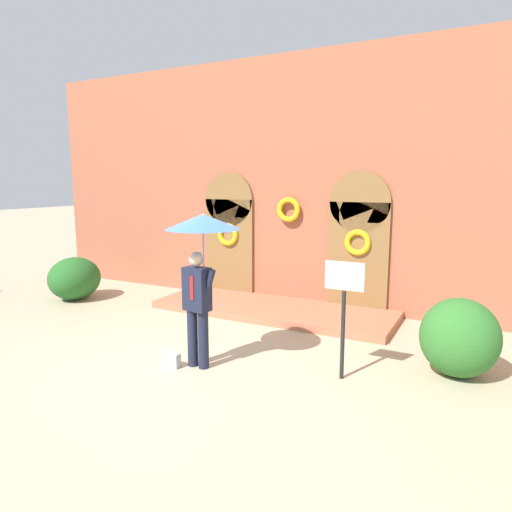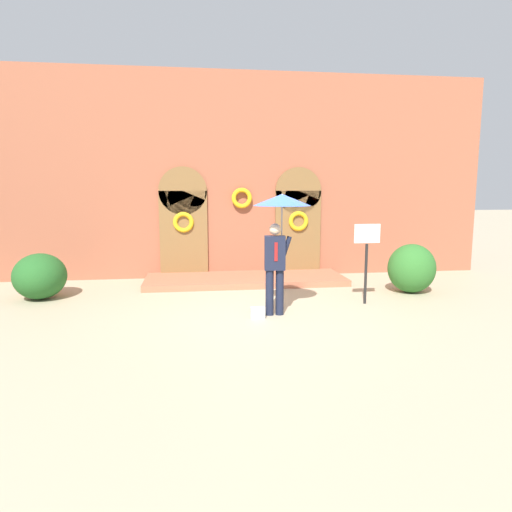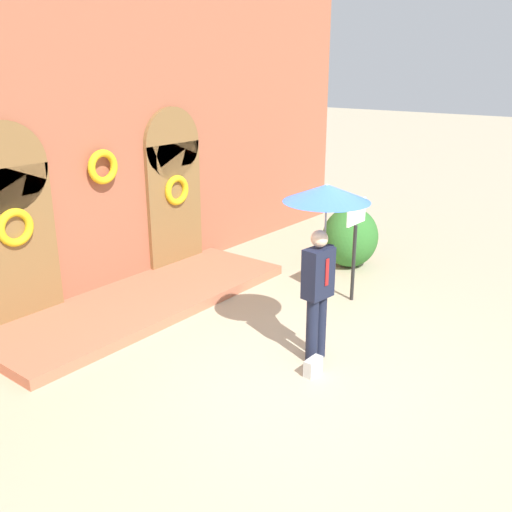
% 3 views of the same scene
% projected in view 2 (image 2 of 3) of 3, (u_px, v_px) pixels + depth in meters
% --- Properties ---
extents(ground_plane, '(80.00, 80.00, 0.00)m').
position_uv_depth(ground_plane, '(262.00, 314.00, 9.06)').
color(ground_plane, tan).
extents(building_facade, '(14.00, 2.30, 5.60)m').
position_uv_depth(building_facade, '(241.00, 181.00, 12.74)').
color(building_facade, '#9E563D').
rests_on(building_facade, ground).
extents(person_with_umbrella, '(1.10, 1.10, 2.36)m').
position_uv_depth(person_with_umbrella, '(280.00, 218.00, 8.72)').
color(person_with_umbrella, '#191E33').
rests_on(person_with_umbrella, ground).
extents(handbag, '(0.28, 0.12, 0.22)m').
position_uv_depth(handbag, '(258.00, 313.00, 8.72)').
color(handbag, '#B7B7B2').
rests_on(handbag, ground).
extents(sign_post, '(0.56, 0.06, 1.72)m').
position_uv_depth(sign_post, '(367.00, 250.00, 9.69)').
color(sign_post, black).
rests_on(sign_post, ground).
extents(shrub_left, '(1.14, 1.28, 1.03)m').
position_uv_depth(shrub_left, '(40.00, 276.00, 10.22)').
color(shrub_left, '#235B23').
rests_on(shrub_left, ground).
extents(shrub_right, '(1.12, 1.06, 1.16)m').
position_uv_depth(shrub_right, '(412.00, 268.00, 10.84)').
color(shrub_right, '#2D6B28').
rests_on(shrub_right, ground).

